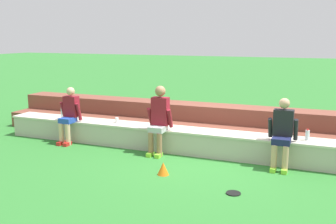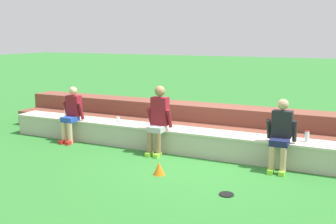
{
  "view_description": "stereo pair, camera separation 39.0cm",
  "coord_description": "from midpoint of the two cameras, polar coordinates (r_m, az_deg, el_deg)",
  "views": [
    {
      "loc": [
        2.17,
        -7.35,
        2.47
      ],
      "look_at": [
        -0.9,
        0.28,
        0.85
      ],
      "focal_mm": 41.47,
      "sensor_mm": 36.0,
      "label": 1
    },
    {
      "loc": [
        2.53,
        -7.2,
        2.47
      ],
      "look_at": [
        -0.9,
        0.28,
        0.85
      ],
      "focal_mm": 41.47,
      "sensor_mm": 36.0,
      "label": 2
    }
  ],
  "objects": [
    {
      "name": "ground_plane",
      "position": [
        8.04,
        3.86,
        -6.79
      ],
      "size": [
        80.0,
        80.0,
        0.0
      ],
      "primitive_type": "plane",
      "color": "#2D752D"
    },
    {
      "name": "brick_bleachers",
      "position": [
        9.38,
        6.84,
        -2.12
      ],
      "size": [
        11.53,
        1.36,
        0.8
      ],
      "color": "brown",
      "rests_on": "ground"
    },
    {
      "name": "person_far_left",
      "position": [
        9.34,
        -15.49,
        -0.29
      ],
      "size": [
        0.51,
        0.55,
        1.3
      ],
      "color": "#DBAD89",
      "rests_on": "ground"
    },
    {
      "name": "frisbee",
      "position": [
        6.35,
        7.82,
        -11.76
      ],
      "size": [
        0.23,
        0.23,
        0.02
      ],
      "primitive_type": "cylinder",
      "color": "black",
      "rests_on": "ground"
    },
    {
      "name": "plastic_cup_right_end",
      "position": [
        9.03,
        -8.77,
        -1.18
      ],
      "size": [
        0.08,
        0.08,
        0.12
      ],
      "primitive_type": "cylinder",
      "color": "white",
      "rests_on": "stone_seating_wall"
    },
    {
      "name": "water_bottle_mid_right",
      "position": [
        9.79,
        -16.38,
        -0.12
      ],
      "size": [
        0.07,
        0.07,
        0.28
      ],
      "color": "silver",
      "rests_on": "stone_seating_wall"
    },
    {
      "name": "person_left_of_center",
      "position": [
        8.15,
        -2.71,
        -0.9
      ],
      "size": [
        0.53,
        0.55,
        1.45
      ],
      "color": "#996B4C",
      "rests_on": "ground"
    },
    {
      "name": "person_center",
      "position": [
        7.52,
        15.03,
        -2.82
      ],
      "size": [
        0.55,
        0.59,
        1.33
      ],
      "color": "tan",
      "rests_on": "ground"
    },
    {
      "name": "water_bottle_near_right",
      "position": [
        7.82,
        18.46,
        -3.23
      ],
      "size": [
        0.08,
        0.08,
        0.22
      ],
      "color": "silver",
      "rests_on": "stone_seating_wall"
    },
    {
      "name": "stone_seating_wall",
      "position": [
        8.22,
        4.5,
        -4.44
      ],
      "size": [
        9.96,
        0.61,
        0.5
      ],
      "color": "#B7AF9E",
      "rests_on": "ground"
    },
    {
      "name": "sports_cone",
      "position": [
        7.07,
        -2.32,
        -8.32
      ],
      "size": [
        0.21,
        0.21,
        0.23
      ],
      "primitive_type": "cone",
      "color": "orange",
      "rests_on": "ground"
    }
  ]
}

